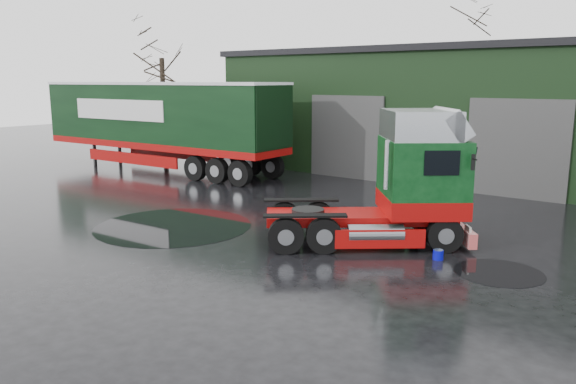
% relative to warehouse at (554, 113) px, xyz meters
% --- Properties ---
extents(ground, '(100.00, 100.00, 0.00)m').
position_rel_warehouse_xyz_m(ground, '(-2.00, -20.00, -3.16)').
color(ground, black).
extents(warehouse, '(32.40, 12.40, 6.30)m').
position_rel_warehouse_xyz_m(warehouse, '(0.00, 0.00, 0.00)').
color(warehouse, black).
rests_on(warehouse, ground).
extents(hero_tractor, '(6.63, 6.06, 3.94)m').
position_rel_warehouse_xyz_m(hero_tractor, '(-1.76, -15.50, -1.19)').
color(hero_tractor, '#0B3A15').
rests_on(hero_tractor, ground).
extents(trailer_left, '(15.18, 3.79, 4.68)m').
position_rel_warehouse_xyz_m(trailer_left, '(-17.01, -10.00, -0.82)').
color(trailer_left, silver).
rests_on(trailer_left, ground).
extents(wash_bucket, '(0.37, 0.37, 0.26)m').
position_rel_warehouse_xyz_m(wash_bucket, '(0.73, -15.65, -3.03)').
color(wash_bucket, '#0709AC').
rests_on(wash_bucket, ground).
extents(tree_left, '(4.40, 4.40, 8.50)m').
position_rel_warehouse_xyz_m(tree_left, '(-19.00, -8.00, 1.09)').
color(tree_left, black).
rests_on(tree_left, ground).
extents(tree_back_a, '(4.40, 4.40, 9.50)m').
position_rel_warehouse_xyz_m(tree_back_a, '(-8.00, 10.00, 1.59)').
color(tree_back_a, black).
rests_on(tree_back_a, ground).
extents(puddle_1, '(2.19, 2.19, 0.01)m').
position_rel_warehouse_xyz_m(puddle_1, '(2.37, -15.74, -3.15)').
color(puddle_1, black).
rests_on(puddle_1, ground).
extents(puddle_2, '(5.12, 5.12, 0.01)m').
position_rel_warehouse_xyz_m(puddle_2, '(-7.60, -17.55, -3.15)').
color(puddle_2, black).
rests_on(puddle_2, ground).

